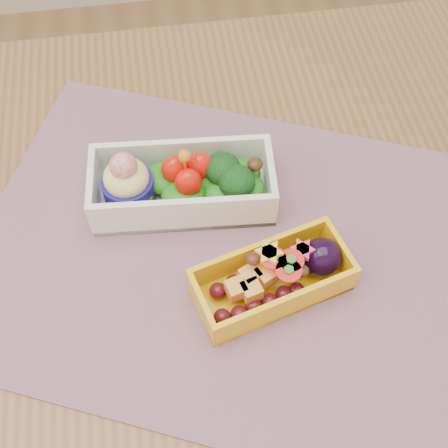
{
  "coord_description": "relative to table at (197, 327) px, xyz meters",
  "views": [
    {
      "loc": [
        -0.01,
        -0.26,
        1.27
      ],
      "look_at": [
        0.04,
        0.04,
        0.79
      ],
      "focal_mm": 46.39,
      "sensor_mm": 36.0,
      "label": 1
    }
  ],
  "objects": [
    {
      "name": "bento_white",
      "position": [
        0.0,
        0.11,
        0.13
      ],
      "size": [
        0.2,
        0.1,
        0.08
      ],
      "rotation": [
        0.0,
        0.0,
        -0.08
      ],
      "color": "white",
      "rests_on": "placemat"
    },
    {
      "name": "table",
      "position": [
        0.0,
        0.0,
        0.0
      ],
      "size": [
        1.2,
        0.8,
        0.75
      ],
      "color": "brown",
      "rests_on": "ground"
    },
    {
      "name": "placemat",
      "position": [
        0.03,
        0.04,
        0.1
      ],
      "size": [
        0.6,
        0.54,
        0.0
      ],
      "primitive_type": "cube",
      "rotation": [
        0.0,
        0.0,
        -0.41
      ],
      "color": "#A16F7A",
      "rests_on": "table"
    },
    {
      "name": "bento_yellow",
      "position": [
        0.08,
        -0.01,
        0.12
      ],
      "size": [
        0.16,
        0.1,
        0.05
      ],
      "rotation": [
        0.0,
        0.0,
        0.26
      ],
      "color": "#F2B40C",
      "rests_on": "placemat"
    }
  ]
}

